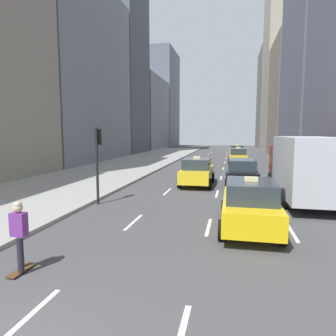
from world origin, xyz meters
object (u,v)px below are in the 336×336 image
(sedan_black_near, at_px, (242,172))
(traffic_light_pole, at_px, (98,153))
(box_truck, at_px, (302,166))
(skateboarder, at_px, (19,233))
(taxi_second, at_px, (250,204))
(taxi_third, at_px, (237,152))
(taxi_fourth, at_px, (238,156))
(taxi_lead, at_px, (197,172))

(sedan_black_near, height_order, traffic_light_pole, traffic_light_pole)
(box_truck, xyz_separation_m, skateboarder, (-8.34, -9.98, -0.75))
(taxi_second, xyz_separation_m, traffic_light_pole, (-6.75, 2.42, 1.53))
(taxi_second, distance_m, taxi_third, 29.52)
(skateboarder, height_order, traffic_light_pole, traffic_light_pole)
(taxi_fourth, relative_size, box_truck, 0.52)
(taxi_lead, height_order, taxi_fourth, same)
(taxi_third, xyz_separation_m, taxi_fourth, (0.00, -7.56, 0.00))
(sedan_black_near, xyz_separation_m, traffic_light_pole, (-6.75, -6.30, 1.54))
(skateboarder, bearing_deg, box_truck, 50.11)
(box_truck, bearing_deg, taxi_fourth, 99.65)
(taxi_lead, distance_m, taxi_second, 8.92)
(taxi_second, relative_size, traffic_light_pole, 1.22)
(taxi_second, relative_size, sedan_black_near, 0.92)
(taxi_lead, height_order, sedan_black_near, taxi_lead)
(taxi_third, bearing_deg, sedan_black_near, -90.00)
(taxi_lead, distance_m, taxi_third, 21.24)
(taxi_fourth, height_order, sedan_black_near, taxi_fourth)
(skateboarder, relative_size, traffic_light_pole, 0.48)
(taxi_fourth, relative_size, skateboarder, 2.52)
(taxi_third, distance_m, box_truck, 24.20)
(taxi_second, height_order, box_truck, box_truck)
(taxi_third, relative_size, box_truck, 0.52)
(taxi_lead, height_order, taxi_third, same)
(box_truck, height_order, skateboarder, box_truck)
(sedan_black_near, height_order, skateboarder, skateboarder)
(box_truck, distance_m, skateboarder, 13.03)
(taxi_third, bearing_deg, taxi_lead, -97.58)
(taxi_second, xyz_separation_m, taxi_fourth, (0.00, 21.96, 0.00))
(box_truck, distance_m, traffic_light_pole, 10.06)
(taxi_second, bearing_deg, taxi_third, 90.00)
(taxi_second, relative_size, taxi_fourth, 1.00)
(taxi_third, height_order, sedan_black_near, taxi_third)
(taxi_third, bearing_deg, box_truck, -83.35)
(taxi_third, height_order, box_truck, box_truck)
(taxi_second, relative_size, taxi_third, 1.00)
(taxi_second, distance_m, sedan_black_near, 8.72)
(taxi_third, height_order, taxi_fourth, same)
(taxi_fourth, bearing_deg, skateboarder, -101.83)
(taxi_second, distance_m, skateboarder, 7.13)
(skateboarder, bearing_deg, taxi_lead, 78.05)
(taxi_lead, relative_size, taxi_second, 1.00)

